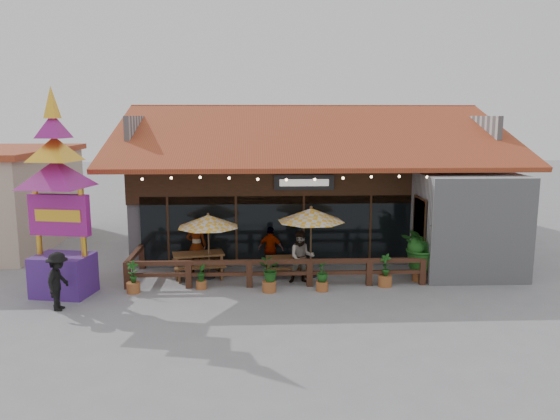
{
  "coord_description": "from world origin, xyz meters",
  "views": [
    {
      "loc": [
        -2.28,
        -17.93,
        5.61
      ],
      "look_at": [
        -1.4,
        1.5,
        2.24
      ],
      "focal_mm": 35.0,
      "sensor_mm": 36.0,
      "label": 1
    }
  ],
  "objects_px": {
    "picnic_table_right": "(286,263)",
    "pedestrian": "(58,281)",
    "picnic_table_left": "(199,261)",
    "tropical_plant": "(422,247)",
    "umbrella_left": "(208,221)",
    "umbrella_right": "(311,215)",
    "thai_sign_tower": "(57,179)"
  },
  "relations": [
    {
      "from": "umbrella_right",
      "to": "thai_sign_tower",
      "type": "xyz_separation_m",
      "value": [
        -8.0,
        -1.61,
        1.48
      ]
    },
    {
      "from": "thai_sign_tower",
      "to": "tropical_plant",
      "type": "relative_size",
      "value": 3.34
    },
    {
      "from": "picnic_table_left",
      "to": "pedestrian",
      "type": "distance_m",
      "value": 4.93
    },
    {
      "from": "umbrella_left",
      "to": "picnic_table_left",
      "type": "height_order",
      "value": "umbrella_left"
    },
    {
      "from": "picnic_table_right",
      "to": "tropical_plant",
      "type": "height_order",
      "value": "tropical_plant"
    },
    {
      "from": "picnic_table_right",
      "to": "thai_sign_tower",
      "type": "relative_size",
      "value": 0.21
    },
    {
      "from": "picnic_table_left",
      "to": "picnic_table_right",
      "type": "relative_size",
      "value": 1.4
    },
    {
      "from": "picnic_table_left",
      "to": "pedestrian",
      "type": "height_order",
      "value": "pedestrian"
    },
    {
      "from": "picnic_table_left",
      "to": "tropical_plant",
      "type": "bearing_deg",
      "value": -6.55
    },
    {
      "from": "picnic_table_left",
      "to": "tropical_plant",
      "type": "height_order",
      "value": "tropical_plant"
    },
    {
      "from": "picnic_table_left",
      "to": "thai_sign_tower",
      "type": "relative_size",
      "value": 0.29
    },
    {
      "from": "picnic_table_left",
      "to": "thai_sign_tower",
      "type": "bearing_deg",
      "value": -155.67
    },
    {
      "from": "thai_sign_tower",
      "to": "pedestrian",
      "type": "relative_size",
      "value": 4.04
    },
    {
      "from": "umbrella_right",
      "to": "pedestrian",
      "type": "bearing_deg",
      "value": -158.7
    },
    {
      "from": "picnic_table_left",
      "to": "tropical_plant",
      "type": "distance_m",
      "value": 7.76
    },
    {
      "from": "umbrella_left",
      "to": "umbrella_right",
      "type": "xyz_separation_m",
      "value": [
        3.56,
        -0.01,
        0.19
      ]
    },
    {
      "from": "umbrella_left",
      "to": "thai_sign_tower",
      "type": "bearing_deg",
      "value": -159.99
    },
    {
      "from": "picnic_table_right",
      "to": "umbrella_left",
      "type": "bearing_deg",
      "value": -176.87
    },
    {
      "from": "umbrella_right",
      "to": "picnic_table_left",
      "type": "height_order",
      "value": "umbrella_right"
    },
    {
      "from": "umbrella_right",
      "to": "picnic_table_right",
      "type": "bearing_deg",
      "value": 169.63
    },
    {
      "from": "umbrella_left",
      "to": "picnic_table_right",
      "type": "distance_m",
      "value": 3.12
    },
    {
      "from": "picnic_table_right",
      "to": "thai_sign_tower",
      "type": "height_order",
      "value": "thai_sign_tower"
    },
    {
      "from": "umbrella_left",
      "to": "umbrella_right",
      "type": "height_order",
      "value": "umbrella_right"
    },
    {
      "from": "picnic_table_right",
      "to": "tropical_plant",
      "type": "bearing_deg",
      "value": -10.04
    },
    {
      "from": "umbrella_left",
      "to": "umbrella_right",
      "type": "relative_size",
      "value": 0.94
    },
    {
      "from": "umbrella_left",
      "to": "picnic_table_right",
      "type": "xyz_separation_m",
      "value": [
        2.7,
        0.15,
        -1.56
      ]
    },
    {
      "from": "thai_sign_tower",
      "to": "picnic_table_left",
      "type": "bearing_deg",
      "value": 24.33
    },
    {
      "from": "picnic_table_right",
      "to": "pedestrian",
      "type": "bearing_deg",
      "value": -155.19
    },
    {
      "from": "thai_sign_tower",
      "to": "pedestrian",
      "type": "height_order",
      "value": "thai_sign_tower"
    },
    {
      "from": "umbrella_left",
      "to": "picnic_table_left",
      "type": "xyz_separation_m",
      "value": [
        -0.39,
        0.22,
        -1.45
      ]
    },
    {
      "from": "umbrella_right",
      "to": "umbrella_left",
      "type": "bearing_deg",
      "value": 179.84
    },
    {
      "from": "umbrella_left",
      "to": "picnic_table_left",
      "type": "bearing_deg",
      "value": 150.94
    }
  ]
}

